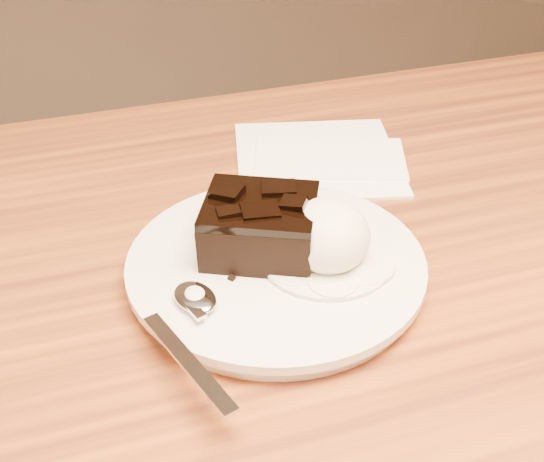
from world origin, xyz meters
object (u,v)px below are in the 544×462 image
object	(u,v)px
brownie	(260,229)
spoon	(195,299)
plate	(276,269)
ice_cream_scoop	(327,235)
napkin	(317,157)

from	to	relation	value
brownie	spoon	size ratio (longest dim) A/B	0.54
plate	spoon	size ratio (longest dim) A/B	1.49
brownie	ice_cream_scoop	xyz separation A→B (m)	(0.05, -0.03, 0.00)
ice_cream_scoop	napkin	world-z (taller)	ice_cream_scoop
plate	brownie	world-z (taller)	brownie
brownie	spoon	xyz separation A→B (m)	(-0.07, -0.05, -0.02)
ice_cream_scoop	spoon	xyz separation A→B (m)	(-0.11, -0.02, -0.02)
ice_cream_scoop	spoon	bearing A→B (deg)	-169.84
brownie	spoon	distance (m)	0.08
plate	ice_cream_scoop	world-z (taller)	ice_cream_scoop
plate	brownie	size ratio (longest dim) A/B	2.75
plate	spoon	distance (m)	0.08
ice_cream_scoop	napkin	bearing A→B (deg)	70.67
plate	brownie	bearing A→B (deg)	117.46
brownie	napkin	size ratio (longest dim) A/B	0.53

